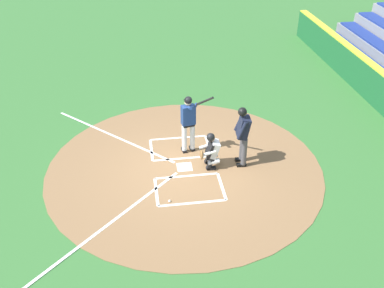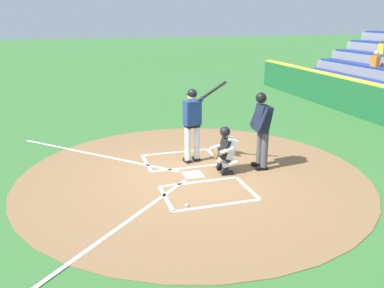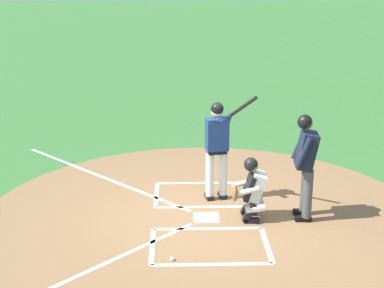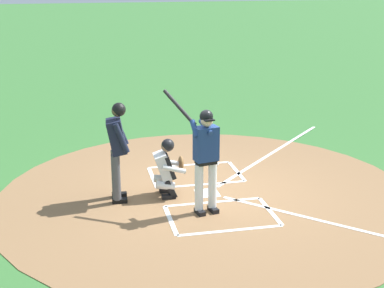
% 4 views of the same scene
% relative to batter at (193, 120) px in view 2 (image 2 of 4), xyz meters
% --- Properties ---
extents(ground_plane, '(120.00, 120.00, 0.00)m').
position_rel_batter_xyz_m(ground_plane, '(-0.83, 0.24, -1.10)').
color(ground_plane, '#387033').
extents(dirt_circle, '(8.00, 8.00, 0.01)m').
position_rel_batter_xyz_m(dirt_circle, '(-0.83, 0.24, -1.09)').
color(dirt_circle, olive).
rests_on(dirt_circle, ground).
extents(home_plate_and_chalk, '(7.93, 4.91, 0.01)m').
position_rel_batter_xyz_m(home_plate_and_chalk, '(-0.83, 1.12, -1.08)').
color(home_plate_and_chalk, white).
rests_on(home_plate_and_chalk, dirt_circle).
extents(batter, '(0.85, 0.86, 2.13)m').
position_rel_batter_xyz_m(batter, '(0.00, 0.00, 0.00)').
color(batter, white).
rests_on(batter, ground).
extents(catcher, '(0.59, 0.61, 1.13)m').
position_rel_batter_xyz_m(catcher, '(-0.90, -0.52, -0.51)').
color(catcher, black).
rests_on(catcher, ground).
extents(plate_umpire, '(0.60, 0.44, 1.86)m').
position_rel_batter_xyz_m(plate_umpire, '(-0.87, -1.43, -0.02)').
color(plate_umpire, '#4C4C51').
rests_on(plate_umpire, ground).
extents(baseball, '(0.07, 0.07, 0.07)m').
position_rel_batter_xyz_m(baseball, '(-2.33, 0.83, -1.06)').
color(baseball, white).
rests_on(baseball, ground).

